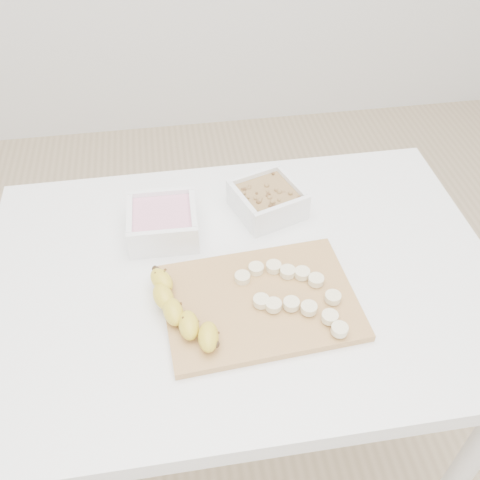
{
  "coord_description": "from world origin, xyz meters",
  "views": [
    {
      "loc": [
        -0.11,
        -0.69,
        1.52
      ],
      "look_at": [
        0.0,
        0.03,
        0.81
      ],
      "focal_mm": 40.0,
      "sensor_mm": 36.0,
      "label": 1
    }
  ],
  "objects": [
    {
      "name": "banana_slices",
      "position": [
        0.08,
        -0.08,
        0.77
      ],
      "size": [
        0.18,
        0.19,
        0.02
      ],
      "color": "beige",
      "rests_on": "cutting_board"
    },
    {
      "name": "bowl_granola",
      "position": [
        0.08,
        0.17,
        0.78
      ],
      "size": [
        0.17,
        0.17,
        0.06
      ],
      "color": "white",
      "rests_on": "table"
    },
    {
      "name": "bowl_yogurt",
      "position": [
        -0.14,
        0.14,
        0.78
      ],
      "size": [
        0.14,
        0.14,
        0.06
      ],
      "color": "white",
      "rests_on": "table"
    },
    {
      "name": "ground",
      "position": [
        0.0,
        0.0,
        0.0
      ],
      "size": [
        3.5,
        3.5,
        0.0
      ],
      "primitive_type": "plane",
      "color": "#C6AD89",
      "rests_on": "ground"
    },
    {
      "name": "banana",
      "position": [
        -0.12,
        -0.1,
        0.78
      ],
      "size": [
        0.11,
        0.21,
        0.03
      ],
      "primitive_type": null,
      "rotation": [
        0.0,
        0.0,
        0.27
      ],
      "color": "gold",
      "rests_on": "cutting_board"
    },
    {
      "name": "cutting_board",
      "position": [
        0.02,
        -0.08,
        0.76
      ],
      "size": [
        0.36,
        0.27,
        0.01
      ],
      "primitive_type": "cube",
      "rotation": [
        0.0,
        0.0,
        0.07
      ],
      "color": "tan",
      "rests_on": "table"
    },
    {
      "name": "table",
      "position": [
        0.0,
        0.0,
        0.65
      ],
      "size": [
        1.0,
        0.7,
        0.75
      ],
      "color": "white",
      "rests_on": "ground"
    }
  ]
}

